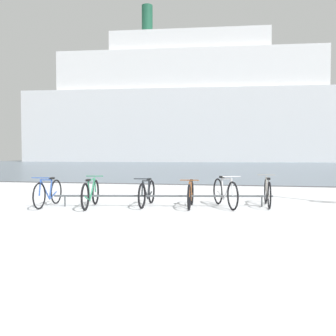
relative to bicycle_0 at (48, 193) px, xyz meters
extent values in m
cube|color=white|center=(3.59, -3.80, -0.40)|extent=(80.00, 22.00, 0.08)
cube|color=slate|center=(3.59, 62.20, -0.40)|extent=(80.00, 110.00, 0.08)
cube|color=#47474C|center=(3.59, 7.20, -0.38)|extent=(80.00, 0.50, 0.05)
cylinder|color=#4C5156|center=(2.96, 0.52, -0.08)|extent=(5.62, 1.04, 0.05)
cylinder|color=#4C5156|center=(0.43, 0.07, -0.22)|extent=(0.04, 0.04, 0.28)
cylinder|color=#4C5156|center=(5.48, 0.96, -0.22)|extent=(0.04, 0.04, 0.28)
torus|color=black|center=(0.03, -0.49, -0.02)|extent=(0.08, 0.67, 0.67)
torus|color=black|center=(-0.03, 0.49, -0.02)|extent=(0.08, 0.67, 0.67)
cylinder|color=#3359B2|center=(0.01, -0.17, 0.10)|extent=(0.07, 0.52, 0.57)
cylinder|color=#3359B2|center=(-0.01, 0.15, 0.07)|extent=(0.05, 0.18, 0.51)
cylinder|color=#3359B2|center=(0.01, -0.09, 0.34)|extent=(0.08, 0.64, 0.08)
cylinder|color=#3359B2|center=(-0.02, 0.29, -0.10)|extent=(0.06, 0.43, 0.18)
cylinder|color=#3359B2|center=(0.03, -0.45, 0.17)|extent=(0.04, 0.11, 0.40)
cube|color=black|center=(-0.01, 0.22, 0.36)|extent=(0.09, 0.20, 0.05)
cylinder|color=#3359B2|center=(0.03, -0.41, 0.42)|extent=(0.46, 0.05, 0.02)
torus|color=black|center=(1.08, 0.57, -0.02)|extent=(0.15, 0.67, 0.67)
torus|color=black|center=(1.24, -0.47, -0.02)|extent=(0.15, 0.67, 0.67)
cylinder|color=#2D8C60|center=(1.13, 0.23, 0.10)|extent=(0.12, 0.55, 0.57)
cylinder|color=#2D8C60|center=(1.18, -0.11, 0.07)|extent=(0.06, 0.20, 0.51)
cylinder|color=#2D8C60|center=(1.14, 0.15, 0.34)|extent=(0.14, 0.68, 0.08)
cylinder|color=#2D8C60|center=(1.20, -0.25, -0.10)|extent=(0.10, 0.46, 0.19)
cylinder|color=#2D8C60|center=(1.09, 0.53, 0.17)|extent=(0.05, 0.12, 0.40)
cube|color=black|center=(1.19, -0.19, 0.36)|extent=(0.11, 0.21, 0.05)
cylinder|color=#2D8C60|center=(1.09, 0.49, 0.42)|extent=(0.46, 0.09, 0.02)
torus|color=black|center=(2.51, 0.07, -0.04)|extent=(0.05, 0.65, 0.65)
torus|color=black|center=(2.51, 1.08, -0.04)|extent=(0.05, 0.65, 0.65)
cylinder|color=#1E2328|center=(2.51, 0.40, 0.08)|extent=(0.04, 0.53, 0.54)
cylinder|color=#1E2328|center=(2.51, 0.73, 0.06)|extent=(0.04, 0.19, 0.48)
cylinder|color=#1E2328|center=(2.51, 0.48, 0.31)|extent=(0.04, 0.66, 0.08)
cylinder|color=#1E2328|center=(2.51, 0.87, -0.11)|extent=(0.04, 0.44, 0.18)
cylinder|color=#1E2328|center=(2.51, 0.11, 0.15)|extent=(0.04, 0.11, 0.38)
cube|color=black|center=(2.51, 0.80, 0.33)|extent=(0.08, 0.20, 0.05)
cylinder|color=#1E2328|center=(2.51, 0.15, 0.39)|extent=(0.46, 0.03, 0.02)
torus|color=black|center=(3.70, 0.05, -0.04)|extent=(0.08, 0.64, 0.63)
torus|color=black|center=(3.65, 1.01, -0.04)|extent=(0.08, 0.64, 0.63)
cylinder|color=brown|center=(3.69, 0.36, 0.07)|extent=(0.06, 0.51, 0.53)
cylinder|color=brown|center=(3.67, 0.67, 0.05)|extent=(0.04, 0.18, 0.47)
cylinder|color=brown|center=(3.68, 0.43, 0.30)|extent=(0.07, 0.63, 0.08)
cylinder|color=brown|center=(3.67, 0.81, -0.11)|extent=(0.06, 0.42, 0.18)
cylinder|color=brown|center=(3.70, 0.08, 0.14)|extent=(0.04, 0.11, 0.37)
cube|color=black|center=(3.67, 0.75, 0.32)|extent=(0.09, 0.20, 0.05)
cylinder|color=brown|center=(3.70, 0.12, 0.37)|extent=(0.46, 0.05, 0.02)
torus|color=black|center=(4.74, 0.24, -0.01)|extent=(0.30, 0.67, 0.71)
torus|color=black|center=(4.34, 1.26, -0.01)|extent=(0.30, 0.67, 0.71)
cylinder|color=silver|center=(4.61, 0.57, 0.12)|extent=(0.25, 0.55, 0.60)
cylinder|color=silver|center=(4.48, 0.90, 0.10)|extent=(0.11, 0.20, 0.54)
cylinder|color=silver|center=(4.58, 0.65, 0.39)|extent=(0.30, 0.68, 0.09)
cylinder|color=silver|center=(4.42, 1.04, -0.08)|extent=(0.21, 0.46, 0.19)
cylinder|color=silver|center=(4.73, 0.28, 0.20)|extent=(0.08, 0.12, 0.42)
cube|color=black|center=(4.45, 0.98, 0.40)|extent=(0.15, 0.22, 0.05)
cylinder|color=silver|center=(4.71, 0.32, 0.46)|extent=(0.44, 0.19, 0.02)
torus|color=black|center=(5.63, 1.60, -0.02)|extent=(0.05, 0.69, 0.69)
torus|color=black|center=(5.64, 0.60, -0.02)|extent=(0.05, 0.69, 0.69)
cylinder|color=gray|center=(5.63, 1.28, 0.11)|extent=(0.04, 0.52, 0.58)
cylinder|color=gray|center=(5.63, 0.95, 0.09)|extent=(0.04, 0.18, 0.52)
cylinder|color=gray|center=(5.63, 1.20, 0.37)|extent=(0.04, 0.65, 0.08)
cylinder|color=gray|center=(5.64, 0.82, -0.09)|extent=(0.04, 0.44, 0.19)
cylinder|color=gray|center=(5.63, 1.56, 0.19)|extent=(0.04, 0.11, 0.41)
cube|color=black|center=(5.63, 0.88, 0.38)|extent=(0.08, 0.20, 0.05)
cylinder|color=gray|center=(5.63, 1.52, 0.44)|extent=(0.46, 0.03, 0.02)
cube|color=silver|center=(-1.81, 53.58, 5.53)|extent=(58.83, 15.01, 11.77)
cube|color=white|center=(-3.26, 53.47, 14.65)|extent=(44.20, 12.29, 6.47)
cube|color=white|center=(-3.26, 53.47, 19.53)|extent=(26.68, 9.34, 3.29)
cylinder|color=#1E593F|center=(-10.51, 52.88, 23.82)|extent=(1.87, 1.87, 5.30)
camera|label=1|loc=(4.83, -8.66, 1.03)|focal=38.74mm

